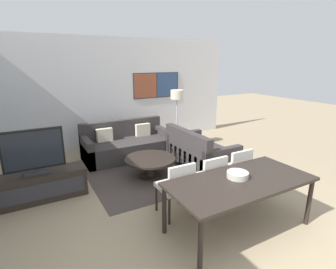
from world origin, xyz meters
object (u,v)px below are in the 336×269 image
Objects in this scene: dining_chair_left at (177,185)px; coffee_table at (150,163)px; television at (34,152)px; floor_lamp at (177,100)px; fruit_bowl at (238,174)px; dining_chair_centre at (209,177)px; sofa_main at (126,145)px; sofa_side at (198,154)px; dining_table at (240,184)px; tv_console at (39,186)px; dining_chair_right at (235,169)px.

coffee_table is at bearing 80.31° from dining_chair_left.
floor_lamp reaches higher than television.
dining_chair_left is 2.97× the size of fruit_bowl.
television is at bearing 139.10° from dining_chair_left.
television is 2.78m from dining_chair_centre.
sofa_main reaches higher than fruit_bowl.
sofa_main and sofa_side have the same top height.
sofa_main is at bearing 95.52° from dining_table.
floor_lamp is at bearing 18.68° from tv_console.
television is 1.07× the size of dining_chair_right.
dining_table is at bearing -129.52° from dining_chair_right.
floor_lamp is (0.98, 3.20, 0.51)m from fruit_bowl.
television is 3.51m from floor_lamp.
dining_chair_centre is at bearing 91.21° from fruit_bowl.
dining_chair_left reaches higher than sofa_side.
dining_table is 2.30× the size of dining_chair_left.
dining_chair_centre reaches higher than tv_console.
floor_lamp is (1.56, 2.62, 0.78)m from dining_chair_left.
television reaches higher than sofa_main.
dining_table is (2.31, -2.16, 0.42)m from tv_console.
dining_chair_centre is (2.31, -1.51, 0.26)m from tv_console.
television is 1.07× the size of dining_chair_centre.
dining_chair_left is at bearing -120.86° from floor_lamp.
tv_console is at bearing 136.89° from dining_table.
coffee_table is 1.48m from dining_chair_centre.
tv_console is 0.97× the size of floor_lamp.
sofa_side reaches higher than fruit_bowl.
dining_chair_centre is (0.33, -2.75, 0.22)m from sofa_main.
sofa_side is at bearing -98.85° from floor_lamp.
sofa_side is at bearing -1.15° from coffee_table.
sofa_side is at bearing 60.27° from dining_chair_centre.
dining_table is (2.31, -2.16, -0.17)m from television.
fruit_bowl is at bearing -41.97° from television.
dining_chair_left reaches higher than dining_table.
dining_table is 6.82× the size of fruit_bowl.
television is 2.32m from dining_chair_left.
sofa_side is at bearing -1.94° from tv_console.
sofa_side is 1.59m from floor_lamp.
dining_table is at bearing -106.89° from floor_lamp.
sofa_main is 3.43m from dining_table.
dining_chair_centre is at bearing 90.00° from dining_table.
sofa_side is 1.79× the size of dining_chair_left.
tv_console is 1.62× the size of television.
television is 2.40m from sofa_main.
television is 3.16m from dining_table.
coffee_table is 1.66m from dining_chair_right.
sofa_main is at bearing 108.38° from dining_chair_right.
tv_console is 0.73× the size of sofa_main.
television reaches higher than dining_chair_centre.
sofa_side reaches higher than dining_table.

